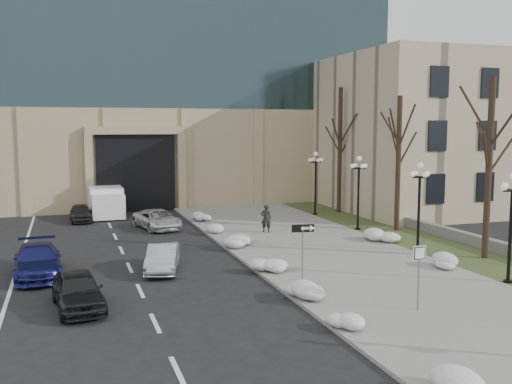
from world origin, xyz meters
TOP-DOWN VIEW (x-y plane):
  - ground at (0.00, 0.00)m, footprint 160.00×160.00m
  - sidewalk at (3.50, 14.00)m, footprint 9.00×40.00m
  - curb at (-1.00, 14.00)m, footprint 0.30×40.00m
  - grass_strip at (10.00, 14.00)m, footprint 4.00×40.00m
  - stone_wall at (12.00, 16.00)m, footprint 0.50×30.00m
  - office_tower at (-2.01, 43.58)m, footprint 40.00×24.70m
  - classical_building at (22.00, 27.98)m, footprint 22.00×18.12m
  - car_a at (-8.92, 8.46)m, footprint 2.04×4.17m
  - car_b at (-5.11, 12.88)m, footprint 2.23×4.00m
  - car_c at (-10.51, 13.76)m, footprint 2.20×4.94m
  - car_d at (-3.65, 23.82)m, footprint 2.95×4.80m
  - car_e at (-8.26, 28.39)m, footprint 1.54×3.63m
  - pedestrian at (2.42, 19.85)m, footprint 0.72×0.59m
  - box_truck at (-6.44, 30.99)m, footprint 2.47×6.77m
  - one_way_sign at (0.09, 8.35)m, footprint 0.99×0.32m
  - keep_sign at (2.55, 4.07)m, footprint 0.53×0.08m
  - snow_clump_b at (-0.68, 3.06)m, footprint 1.10×1.60m
  - snow_clump_c at (-0.89, 6.89)m, footprint 1.10×1.60m
  - snow_clump_d at (-0.62, 10.94)m, footprint 1.10×1.60m
  - snow_clump_e at (-0.47, 16.24)m, footprint 1.10×1.60m
  - snow_clump_f at (-0.62, 20.84)m, footprint 1.10×1.60m
  - snow_clump_g at (-0.48, 25.36)m, footprint 1.10×1.60m
  - snow_clump_i at (7.38, 8.66)m, footprint 1.10×1.60m
  - snow_clump_j at (7.73, 15.25)m, footprint 1.10×1.60m
  - lamppost_a at (8.30, 6.00)m, footprint 1.18×1.18m
  - lamppost_b at (8.30, 12.50)m, footprint 1.18×1.18m
  - lamppost_c at (8.30, 19.00)m, footprint 1.18×1.18m
  - lamppost_d at (8.30, 25.50)m, footprint 1.18×1.18m
  - tree_near at (10.50, 10.00)m, footprint 3.20×3.20m
  - tree_mid at (10.50, 18.00)m, footprint 3.20×3.20m
  - tree_far at (10.50, 26.00)m, footprint 3.20×3.20m

SIDE VIEW (x-z plane):
  - ground at x=0.00m, z-range 0.00..0.00m
  - grass_strip at x=10.00m, z-range 0.00..0.10m
  - sidewalk at x=3.50m, z-range 0.00..0.12m
  - curb at x=-1.00m, z-range 0.00..0.14m
  - snow_clump_b at x=-0.68m, z-range 0.12..0.48m
  - snow_clump_c at x=-0.89m, z-range 0.12..0.48m
  - snow_clump_d at x=-0.62m, z-range 0.12..0.48m
  - snow_clump_e at x=-0.47m, z-range 0.12..0.48m
  - snow_clump_f at x=-0.62m, z-range 0.12..0.48m
  - snow_clump_g at x=-0.48m, z-range 0.12..0.48m
  - snow_clump_i at x=7.38m, z-range 0.12..0.48m
  - snow_clump_j at x=7.73m, z-range 0.12..0.48m
  - stone_wall at x=12.00m, z-range 0.00..0.70m
  - car_e at x=-8.26m, z-range 0.00..1.22m
  - car_d at x=-3.65m, z-range 0.00..1.24m
  - car_b at x=-5.11m, z-range 0.00..1.25m
  - car_a at x=-8.92m, z-range 0.00..1.37m
  - car_c at x=-10.51m, z-range 0.00..1.41m
  - pedestrian at x=2.42m, z-range 0.12..1.83m
  - box_truck at x=-6.44m, z-range -0.03..2.11m
  - keep_sign at x=2.55m, z-range 0.58..3.03m
  - one_way_sign at x=0.09m, z-range 0.86..3.51m
  - lamppost_a at x=8.30m, z-range 0.69..5.45m
  - lamppost_b at x=8.30m, z-range 0.69..5.45m
  - lamppost_c at x=8.30m, z-range 0.69..5.45m
  - lamppost_d at x=8.30m, z-range 0.69..5.45m
  - tree_mid at x=10.50m, z-range 1.25..9.75m
  - tree_near at x=10.50m, z-range 1.33..10.33m
  - classical_building at x=22.00m, z-range 0.00..12.00m
  - tree_far at x=10.50m, z-range 1.40..10.90m
  - office_tower at x=-2.01m, z-range 0.49..36.49m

